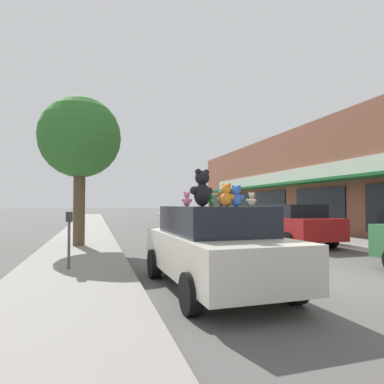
% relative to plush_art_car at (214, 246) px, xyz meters
% --- Properties ---
extents(ground_plane, '(260.00, 260.00, 0.00)m').
position_rel_plush_art_car_xyz_m(ground_plane, '(2.61, 0.21, -0.79)').
color(ground_plane, '#514F4C').
extents(sidewalk_near, '(2.53, 90.00, 0.12)m').
position_rel_plush_art_car_xyz_m(sidewalk_near, '(-2.57, 0.21, -0.73)').
color(sidewalk_near, gray).
rests_on(sidewalk_near, ground_plane).
extents(plush_art_car, '(2.01, 4.15, 1.52)m').
position_rel_plush_art_car_xyz_m(plush_art_car, '(0.00, 0.00, 0.00)').
color(plush_art_car, beige).
rests_on(plush_art_car, ground_plane).
extents(teddy_bear_giant, '(0.55, 0.40, 0.73)m').
position_rel_plush_art_car_xyz_m(teddy_bear_giant, '(-0.12, 0.34, 1.08)').
color(teddy_bear_giant, black).
rests_on(teddy_bear_giant, plush_art_car).
extents(teddy_bear_orange, '(0.24, 0.27, 0.37)m').
position_rel_plush_art_car_xyz_m(teddy_bear_orange, '(-0.12, -0.95, 0.91)').
color(teddy_bear_orange, orange).
rests_on(teddy_bear_orange, plush_art_car).
extents(teddy_bear_green, '(0.16, 0.17, 0.25)m').
position_rel_plush_art_car_xyz_m(teddy_bear_green, '(0.09, 0.36, 0.85)').
color(teddy_bear_green, green).
rests_on(teddy_bear_green, plush_art_car).
extents(teddy_bear_pink, '(0.21, 0.15, 0.27)m').
position_rel_plush_art_car_xyz_m(teddy_bear_pink, '(-0.52, -0.02, 0.86)').
color(teddy_bear_pink, pink).
rests_on(teddy_bear_pink, plush_art_car).
extents(teddy_bear_cream, '(0.19, 0.14, 0.25)m').
position_rel_plush_art_car_xyz_m(teddy_bear_cream, '(0.64, -0.27, 0.85)').
color(teddy_bear_cream, beige).
rests_on(teddy_bear_cream, plush_art_car).
extents(teddy_bear_blue, '(0.23, 0.23, 0.34)m').
position_rel_plush_art_car_xyz_m(teddy_bear_blue, '(0.03, -1.00, 0.89)').
color(teddy_bear_blue, blue).
rests_on(teddy_bear_blue, plush_art_car).
extents(teddy_bear_brown, '(0.22, 0.22, 0.33)m').
position_rel_plush_art_car_xyz_m(teddy_bear_brown, '(0.40, 0.67, 0.89)').
color(teddy_bear_brown, olive).
rests_on(teddy_bear_brown, plush_art_car).
extents(teddy_bear_white, '(0.15, 0.18, 0.25)m').
position_rel_plush_art_car_xyz_m(teddy_bear_white, '(0.63, 0.36, 0.85)').
color(teddy_bear_white, white).
rests_on(teddy_bear_white, plush_art_car).
extents(parked_car_far_center, '(1.95, 4.77, 1.55)m').
position_rel_plush_art_car_xyz_m(parked_car_far_center, '(5.21, 5.98, 0.03)').
color(parked_car_far_center, maroon).
rests_on(parked_car_far_center, ground_plane).
extents(street_tree, '(2.84, 2.84, 5.22)m').
position_rel_plush_art_car_xyz_m(street_tree, '(-2.64, 6.60, 3.08)').
color(street_tree, brown).
rests_on(street_tree, sidewalk_near).
extents(parking_meter, '(0.14, 0.10, 1.27)m').
position_rel_plush_art_car_xyz_m(parking_meter, '(-2.66, 2.10, 0.14)').
color(parking_meter, '#4C4C51').
rests_on(parking_meter, sidewalk_near).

